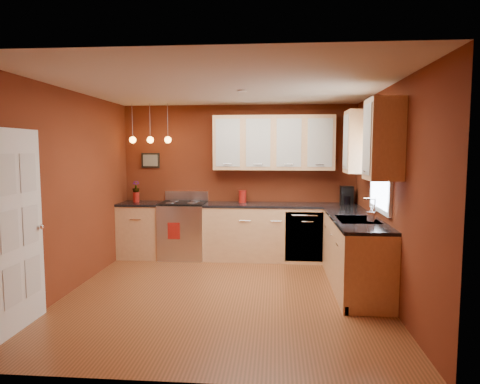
# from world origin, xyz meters

# --- Properties ---
(floor) EXTENTS (4.20, 4.20, 0.00)m
(floor) POSITION_xyz_m (0.00, 0.00, 0.00)
(floor) COLOR brown
(floor) RESTS_ON ground
(ceiling) EXTENTS (4.00, 4.20, 0.02)m
(ceiling) POSITION_xyz_m (0.00, 0.00, 2.60)
(ceiling) COLOR beige
(ceiling) RESTS_ON wall_back
(wall_back) EXTENTS (4.00, 0.02, 2.60)m
(wall_back) POSITION_xyz_m (0.00, 2.10, 1.30)
(wall_back) COLOR maroon
(wall_back) RESTS_ON floor
(wall_front) EXTENTS (4.00, 0.02, 2.60)m
(wall_front) POSITION_xyz_m (0.00, -2.10, 1.30)
(wall_front) COLOR maroon
(wall_front) RESTS_ON floor
(wall_left) EXTENTS (0.02, 4.20, 2.60)m
(wall_left) POSITION_xyz_m (-2.00, 0.00, 1.30)
(wall_left) COLOR maroon
(wall_left) RESTS_ON floor
(wall_right) EXTENTS (0.02, 4.20, 2.60)m
(wall_right) POSITION_xyz_m (2.00, 0.00, 1.30)
(wall_right) COLOR maroon
(wall_right) RESTS_ON floor
(base_cabinets_back_left) EXTENTS (0.70, 0.60, 0.90)m
(base_cabinets_back_left) POSITION_xyz_m (-1.65, 1.80, 0.45)
(base_cabinets_back_left) COLOR #E7B47B
(base_cabinets_back_left) RESTS_ON floor
(base_cabinets_back_right) EXTENTS (2.54, 0.60, 0.90)m
(base_cabinets_back_right) POSITION_xyz_m (0.73, 1.80, 0.45)
(base_cabinets_back_right) COLOR #E7B47B
(base_cabinets_back_right) RESTS_ON floor
(base_cabinets_right) EXTENTS (0.60, 2.10, 0.90)m
(base_cabinets_right) POSITION_xyz_m (1.70, 0.45, 0.45)
(base_cabinets_right) COLOR #E7B47B
(base_cabinets_right) RESTS_ON floor
(counter_back_left) EXTENTS (0.70, 0.62, 0.04)m
(counter_back_left) POSITION_xyz_m (-1.65, 1.80, 0.92)
(counter_back_left) COLOR black
(counter_back_left) RESTS_ON base_cabinets_back_left
(counter_back_right) EXTENTS (2.54, 0.62, 0.04)m
(counter_back_right) POSITION_xyz_m (0.73, 1.80, 0.92)
(counter_back_right) COLOR black
(counter_back_right) RESTS_ON base_cabinets_back_right
(counter_right) EXTENTS (0.62, 2.10, 0.04)m
(counter_right) POSITION_xyz_m (1.70, 0.45, 0.92)
(counter_right) COLOR black
(counter_right) RESTS_ON base_cabinets_right
(gas_range) EXTENTS (0.76, 0.64, 1.11)m
(gas_range) POSITION_xyz_m (-0.92, 1.80, 0.48)
(gas_range) COLOR silver
(gas_range) RESTS_ON floor
(dishwasher_front) EXTENTS (0.60, 0.02, 0.80)m
(dishwasher_front) POSITION_xyz_m (1.10, 1.51, 0.45)
(dishwasher_front) COLOR silver
(dishwasher_front) RESTS_ON base_cabinets_back_right
(sink) EXTENTS (0.50, 0.70, 0.33)m
(sink) POSITION_xyz_m (1.70, 0.30, 0.92)
(sink) COLOR gray
(sink) RESTS_ON counter_right
(window) EXTENTS (0.06, 1.02, 1.22)m
(window) POSITION_xyz_m (1.97, 0.30, 1.69)
(window) COLOR white
(window) RESTS_ON wall_right
(door_left_wall) EXTENTS (0.12, 0.82, 2.05)m
(door_left_wall) POSITION_xyz_m (-1.97, -1.20, 1.03)
(door_left_wall) COLOR white
(door_left_wall) RESTS_ON floor
(upper_cabinets_back) EXTENTS (2.00, 0.35, 0.90)m
(upper_cabinets_back) POSITION_xyz_m (0.60, 1.93, 1.95)
(upper_cabinets_back) COLOR #E7B47B
(upper_cabinets_back) RESTS_ON wall_back
(upper_cabinets_right) EXTENTS (0.35, 1.95, 0.90)m
(upper_cabinets_right) POSITION_xyz_m (1.82, 0.32, 1.95)
(upper_cabinets_right) COLOR #E7B47B
(upper_cabinets_right) RESTS_ON wall_right
(wall_picture) EXTENTS (0.32, 0.03, 0.26)m
(wall_picture) POSITION_xyz_m (-1.55, 2.08, 1.65)
(wall_picture) COLOR black
(wall_picture) RESTS_ON wall_back
(pendant_lights) EXTENTS (0.71, 0.11, 0.66)m
(pendant_lights) POSITION_xyz_m (-1.45, 1.75, 2.01)
(pendant_lights) COLOR gray
(pendant_lights) RESTS_ON ceiling
(red_canister) EXTENTS (0.14, 0.14, 0.21)m
(red_canister) POSITION_xyz_m (0.08, 1.93, 1.04)
(red_canister) COLOR maroon
(red_canister) RESTS_ON counter_back_right
(red_vase) EXTENTS (0.11, 0.11, 0.17)m
(red_vase) POSITION_xyz_m (-1.74, 1.83, 1.03)
(red_vase) COLOR maroon
(red_vase) RESTS_ON counter_back_left
(flowers) EXTENTS (0.14, 0.14, 0.21)m
(flowers) POSITION_xyz_m (-1.74, 1.83, 1.20)
(flowers) COLOR maroon
(flowers) RESTS_ON red_vase
(coffee_maker) EXTENTS (0.21, 0.20, 0.30)m
(coffee_maker) POSITION_xyz_m (1.82, 1.89, 1.08)
(coffee_maker) COLOR black
(coffee_maker) RESTS_ON counter_back_right
(soap_pump) EXTENTS (0.11, 0.12, 0.20)m
(soap_pump) POSITION_xyz_m (1.82, 0.08, 1.04)
(soap_pump) COLOR white
(soap_pump) RESTS_ON counter_right
(dish_towel) EXTENTS (0.20, 0.01, 0.27)m
(dish_towel) POSITION_xyz_m (-1.01, 1.47, 0.52)
(dish_towel) COLOR maroon
(dish_towel) RESTS_ON gas_range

